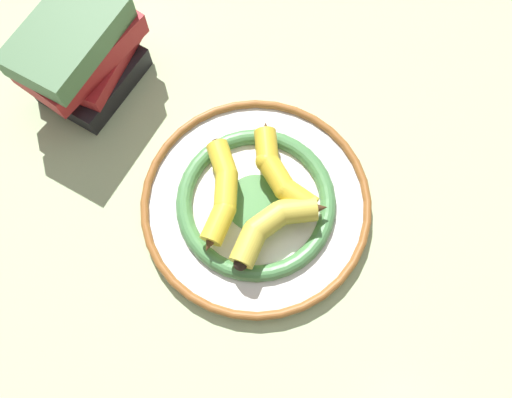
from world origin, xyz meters
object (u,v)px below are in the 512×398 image
Objects in this scene: banana_c at (274,225)px; book_stack at (83,54)px; decorative_bowl at (256,203)px; banana_b at (279,171)px; banana_a at (222,194)px.

book_stack is (0.31, -0.29, 0.03)m from banana_c.
decorative_bowl is 0.07m from banana_c.
banana_b is 0.09m from banana_c.
banana_c is (-0.03, 0.05, 0.04)m from decorative_bowl.
decorative_bowl is 2.44× the size of banana_c.
book_stack is (0.29, -0.24, 0.06)m from decorative_bowl.
banana_a and banana_b have the same top height.
decorative_bowl is at bearing -103.58° from book_stack.
banana_c reaches higher than banana_b.
decorative_bowl is 0.06m from banana_a.
book_stack reaches higher than banana_c.
decorative_bowl is 2.29× the size of banana_b.
banana_a is 0.09m from banana_c.
decorative_bowl is at bearing -97.38° from banana_c.
banana_a is at bearing -69.10° from banana_c.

